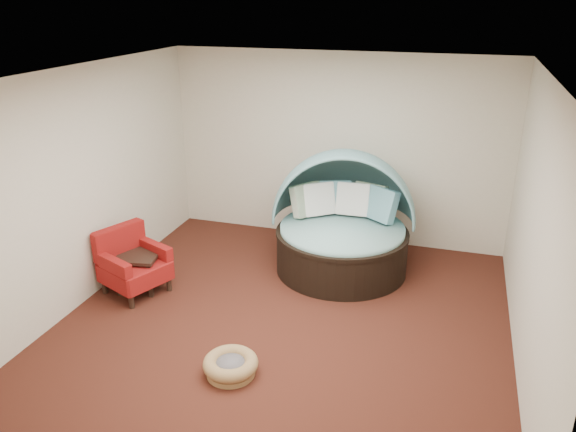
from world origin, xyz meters
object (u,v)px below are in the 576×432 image
(canopy_daybed, at_px, (343,216))
(side_table, at_px, (140,266))
(pet_basket, at_px, (231,365))
(red_armchair, at_px, (132,263))

(canopy_daybed, xyz_separation_m, side_table, (-2.33, -1.37, -0.44))
(pet_basket, bearing_deg, canopy_daybed, 78.33)
(canopy_daybed, xyz_separation_m, pet_basket, (-0.55, -2.66, -0.66))
(canopy_daybed, bearing_deg, pet_basket, -111.89)
(canopy_daybed, xyz_separation_m, red_armchair, (-2.38, -1.45, -0.37))
(canopy_daybed, height_order, red_armchair, canopy_daybed)
(red_armchair, bearing_deg, side_table, 81.49)
(canopy_daybed, height_order, pet_basket, canopy_daybed)
(canopy_daybed, relative_size, side_table, 3.59)
(pet_basket, xyz_separation_m, red_armchair, (-1.83, 1.21, 0.28))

